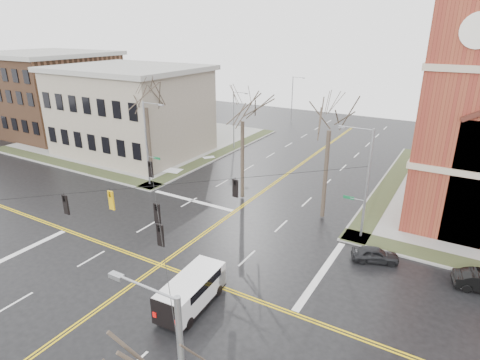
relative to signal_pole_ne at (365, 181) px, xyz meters
The scene contains 16 objects.
ground 16.88m from the signal_pole_ne, 134.55° to the right, with size 120.00×120.00×0.00m, color black.
sidewalks 16.86m from the signal_pole_ne, 134.55° to the right, with size 80.00×80.00×0.17m.
road_markings 16.88m from the signal_pole_ne, 134.55° to the right, with size 100.00×100.00×0.01m.
civic_building_a 34.39m from the signal_pole_ne, 165.69° to the left, with size 18.00×14.00×11.00m, color gray.
civic_building_b 54.36m from the signal_pole_ne, 168.86° to the left, with size 18.00×16.00×12.00m, color brown.
signal_pole_ne is the anchor object (origin of this frame).
signal_pole_nw 22.64m from the signal_pole_ne, behind, with size 2.75×0.22×9.00m.
span_wires 16.19m from the signal_pole_ne, 134.55° to the right, with size 23.02×23.02×0.03m.
traffic_signals 16.63m from the signal_pole_ne, 132.94° to the right, with size 8.21×8.26×1.30m.
streetlight_north_a 27.48m from the signal_pole_ne, 143.10° to the left, with size 2.30×0.20×8.00m.
streetlight_north_b 42.61m from the signal_pole_ne, 121.05° to the left, with size 2.30×0.20×8.00m.
cargo_van 15.74m from the signal_pole_ne, 115.40° to the right, with size 2.37×5.37×1.99m.
parked_car_a 5.71m from the signal_pole_ne, 56.93° to the right, with size 1.36×3.38×1.15m, color black.
tree_nw_far 24.48m from the signal_pole_ne, behind, with size 4.00×4.00×11.85m.
tree_nw_near 12.96m from the signal_pole_ne, behind, with size 4.00×4.00×11.59m.
tree_ne 5.63m from the signal_pole_ne, 153.44° to the left, with size 4.00×4.00×11.91m.
Camera 1 is at (17.75, -18.61, 16.22)m, focal length 30.00 mm.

